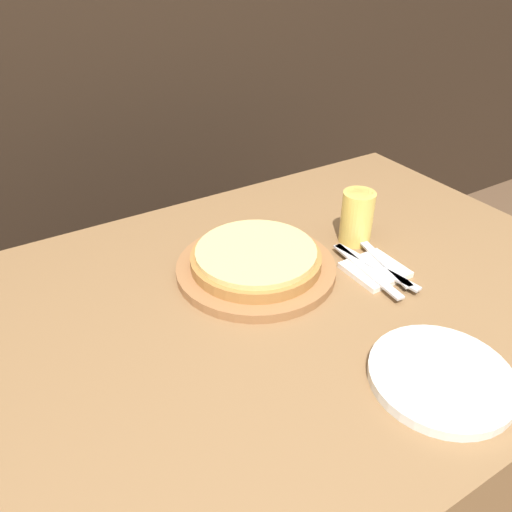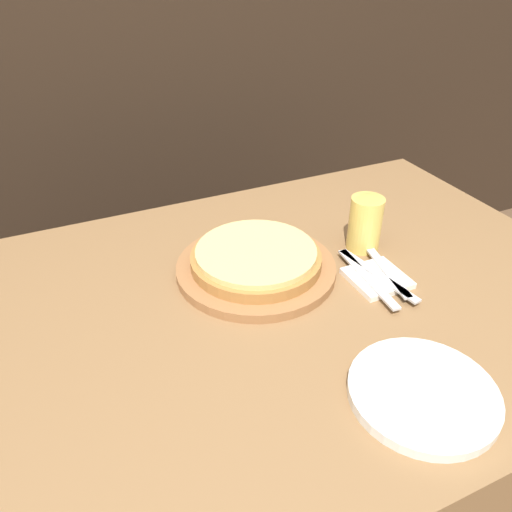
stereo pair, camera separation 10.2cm
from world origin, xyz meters
TOP-DOWN VIEW (x-y plane):
  - dining_table at (0.00, 0.00)m, footprint 1.45×0.93m
  - pizza_on_board at (0.05, 0.10)m, footprint 0.33×0.33m
  - beer_glass at (0.31, 0.08)m, footprint 0.07×0.07m
  - dinner_plate at (0.14, -0.31)m, footprint 0.23×0.23m
  - napkin_stack at (0.26, -0.03)m, footprint 0.11×0.11m
  - fork at (0.24, -0.03)m, footprint 0.03×0.21m
  - dinner_knife at (0.26, -0.03)m, footprint 0.05×0.21m
  - spoon at (0.29, -0.03)m, footprint 0.05×0.18m

SIDE VIEW (x-z plane):
  - dining_table at x=0.00m, z-range 0.00..0.74m
  - napkin_stack at x=0.26m, z-range 0.74..0.75m
  - dinner_plate at x=0.14m, z-range 0.74..0.76m
  - fork at x=0.24m, z-range 0.75..0.76m
  - dinner_knife at x=0.26m, z-range 0.75..0.76m
  - spoon at x=0.29m, z-range 0.75..0.76m
  - pizza_on_board at x=0.05m, z-range 0.73..0.79m
  - beer_glass at x=0.31m, z-range 0.74..0.87m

